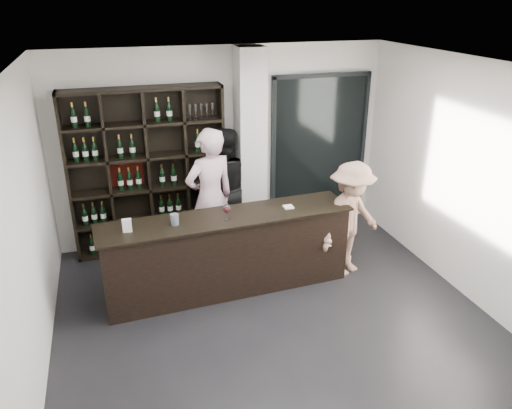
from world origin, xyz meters
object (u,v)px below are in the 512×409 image
object	(u,v)px
taster_black	(223,188)
tasting_counter	(228,253)
taster_pink	(210,199)
customer	(350,219)
wine_shelf	(148,172)

from	to	relation	value
taster_black	tasting_counter	bearing A→B (deg)	89.54
taster_pink	customer	size ratio (longest dim) A/B	1.24
taster_black	customer	xyz separation A→B (m)	(1.41, -1.35, -0.11)
wine_shelf	taster_black	world-z (taller)	wine_shelf
taster_black	customer	size ratio (longest dim) A/B	1.14
wine_shelf	taster_black	xyz separation A→B (m)	(1.05, -0.17, -0.29)
wine_shelf	taster_black	bearing A→B (deg)	-8.93
wine_shelf	customer	xyz separation A→B (m)	(2.46, -1.52, -0.41)
taster_black	customer	world-z (taller)	taster_black
taster_black	taster_pink	bearing A→B (deg)	71.41
taster_pink	customer	xyz separation A→B (m)	(1.72, -0.80, -0.19)
wine_shelf	taster_pink	bearing A→B (deg)	-43.82
tasting_counter	taster_pink	world-z (taller)	taster_pink
wine_shelf	tasting_counter	bearing A→B (deg)	-61.36
tasting_counter	wine_shelf	bearing A→B (deg)	115.64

